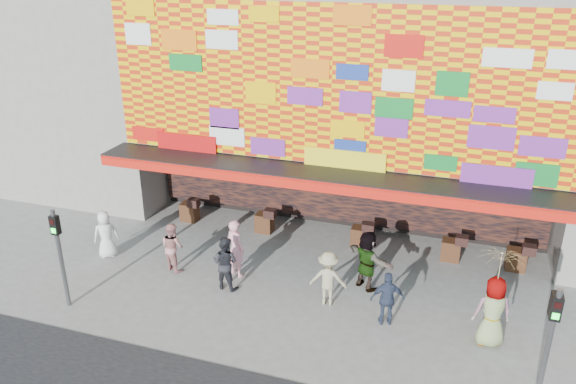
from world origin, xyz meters
name	(u,v)px	position (x,y,z in m)	size (l,w,h in m)	color
ground	(291,315)	(0.00, 0.00, 0.00)	(90.00, 90.00, 0.00)	slate
shop_building	(359,73)	(0.00, 8.18, 5.23)	(15.20, 9.40, 10.00)	gray
neighbor_left	(60,37)	(-13.00, 8.00, 6.00)	(11.00, 8.00, 12.00)	gray
signal_left	(59,248)	(-6.20, -1.50, 1.86)	(0.22, 0.20, 3.00)	#59595B
signal_right	(550,336)	(6.20, -1.50, 1.86)	(0.22, 0.20, 3.00)	#59595B
ped_a	(106,234)	(-6.80, 1.29, 0.81)	(0.79, 0.51, 1.61)	silver
ped_b	(236,248)	(-2.29, 1.54, 0.93)	(0.68, 0.45, 1.87)	pink
ped_c	(225,263)	(-2.30, 0.76, 0.84)	(0.82, 0.64, 1.68)	black
ped_d	(328,278)	(0.81, 0.90, 0.82)	(1.06, 0.61, 1.64)	tan
ped_e	(387,299)	(2.55, 0.46, 0.78)	(0.92, 0.38, 1.56)	#2D374F
ped_f	(367,260)	(1.69, 2.07, 0.93)	(1.72, 0.55, 1.86)	gray
ped_g	(493,312)	(5.19, 0.44, 0.96)	(0.94, 0.61, 1.93)	gray
ped_h	(494,303)	(5.26, 1.21, 0.76)	(0.55, 0.36, 1.51)	white
ped_i	(173,247)	(-4.32, 1.24, 0.80)	(0.77, 0.60, 1.59)	tan
parasol	(500,269)	(5.19, 0.44, 2.19)	(1.08, 1.10, 1.94)	#FFF2A0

